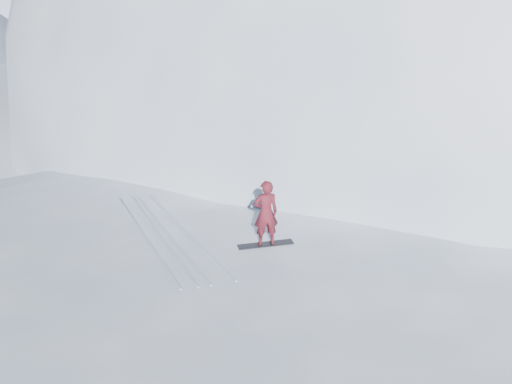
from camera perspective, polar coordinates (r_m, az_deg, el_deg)
near_ridge at (r=16.00m, az=-0.99°, el=-13.40°), size 36.00×28.00×4.80m
summit_peak at (r=44.02m, az=19.16°, el=8.58°), size 60.00×56.00×56.00m
peak_shoulder at (r=33.35m, az=7.23°, el=5.64°), size 28.00×24.00×18.00m
wind_bumps at (r=15.08m, az=-6.16°, el=-16.06°), size 16.00×14.40×1.00m
snowboard at (r=14.98m, az=0.96°, el=-5.25°), size 1.48×0.30×0.02m
snowboarder at (r=14.59m, az=0.99°, el=-2.12°), size 0.65×0.43×1.77m
board_tracks at (r=15.71m, az=-9.16°, el=-4.15°), size 2.55×5.89×0.04m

